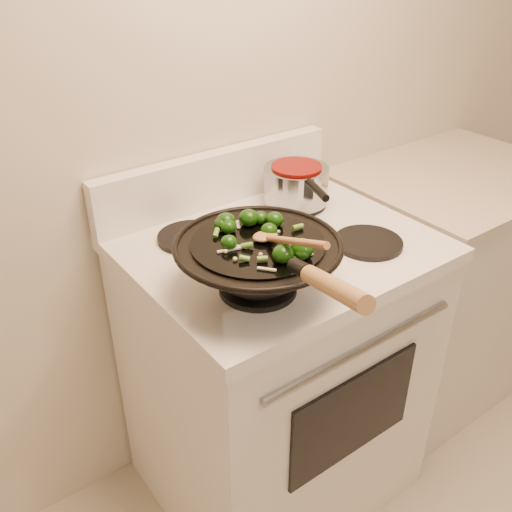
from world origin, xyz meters
TOP-DOWN VIEW (x-y plane):
  - stove at (-0.12, 1.17)m, footprint 0.78×0.67m
  - counter_unit at (0.70, 1.20)m, footprint 0.78×0.62m
  - wok at (-0.30, 1.02)m, footprint 0.38×0.62m
  - stirfry at (-0.29, 1.02)m, footprint 0.22×0.25m
  - wooden_spoon at (-0.29, 0.95)m, footprint 0.08×0.26m
  - saucepan at (0.06, 1.32)m, footprint 0.19×0.30m

SIDE VIEW (x-z plane):
  - counter_unit at x=0.70m, z-range 0.00..0.91m
  - stove at x=-0.12m, z-range -0.07..1.01m
  - saucepan at x=0.06m, z-range 0.93..1.04m
  - wok at x=-0.30m, z-range 0.87..1.12m
  - stirfry at x=-0.29m, z-range 1.04..1.09m
  - wooden_spoon at x=-0.29m, z-range 1.03..1.14m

